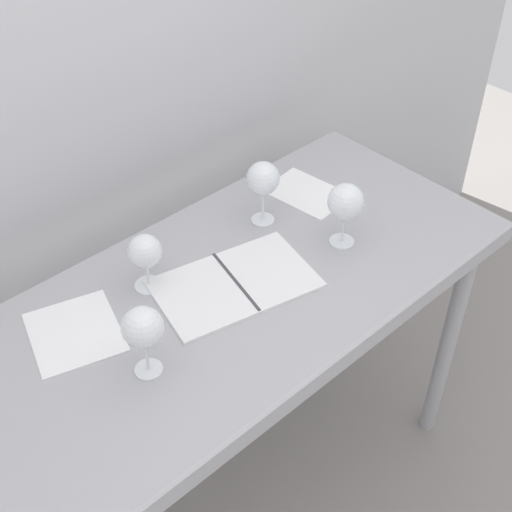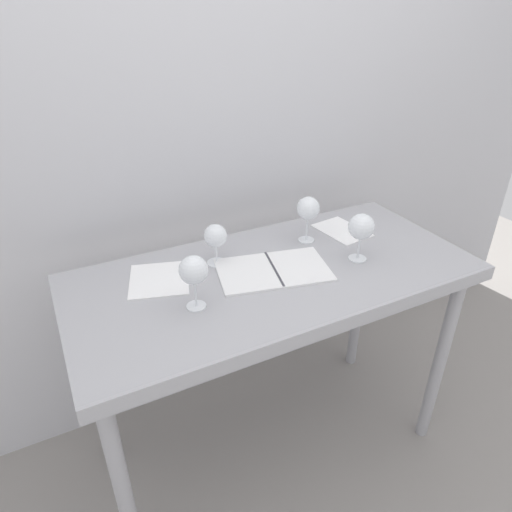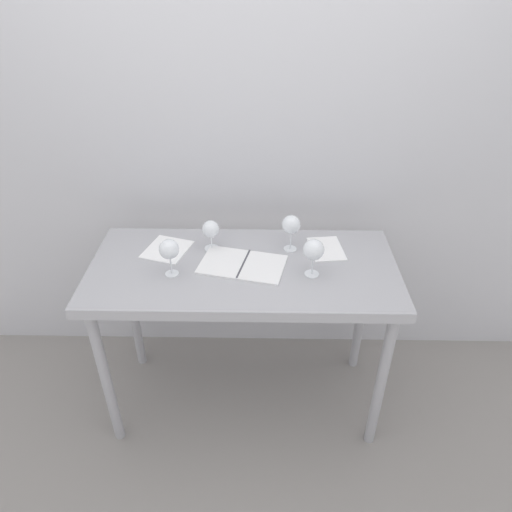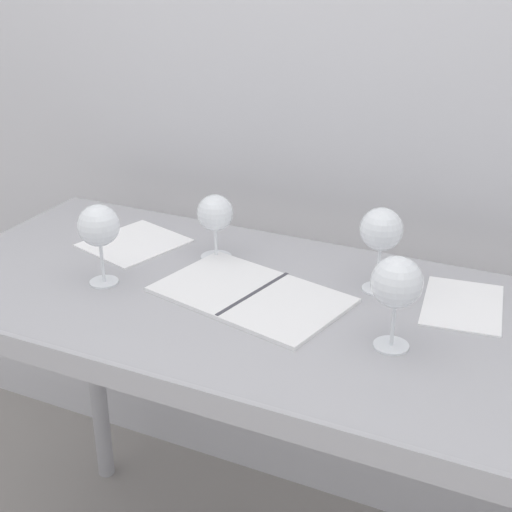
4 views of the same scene
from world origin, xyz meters
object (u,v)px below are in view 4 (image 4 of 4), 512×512
Objects in this scene: wine_glass_far_right at (381,232)px; open_notebook at (251,295)px; wine_glass_near_right at (397,284)px; tasting_sheet_upper at (463,305)px; wine_glass_far_left at (215,215)px; tasting_sheet_lower at (134,243)px; wine_glass_near_left at (99,227)px.

open_notebook is (-0.22, -0.14, -0.13)m from wine_glass_far_right.
tasting_sheet_upper is (0.09, 0.21, -0.12)m from wine_glass_near_right.
wine_glass_near_right is at bearing -119.49° from tasting_sheet_upper.
wine_glass_near_right is 0.50m from wine_glass_far_left.
wine_glass_far_left is 0.70× the size of tasting_sheet_upper.
wine_glass_far_right is at bearing 175.05° from tasting_sheet_upper.
tasting_sheet_upper is (0.40, 0.14, -0.00)m from open_notebook.
tasting_sheet_lower is at bearing -178.70° from wine_glass_far_right.
wine_glass_far_right is at bearing 113.02° from wine_glass_near_right.
wine_glass_near_right is 0.82× the size of tasting_sheet_upper.
wine_glass_far_right is 0.22m from tasting_sheet_upper.
tasting_sheet_upper is (0.71, 0.22, -0.12)m from wine_glass_near_left.
tasting_sheet_lower is at bearing 174.52° from tasting_sheet_upper.
tasting_sheet_upper is 1.01× the size of tasting_sheet_lower.
wine_glass_near_right is at bearing -66.98° from wine_glass_far_right.
wine_glass_far_right reaches higher than wine_glass_far_left.
wine_glass_far_right is at bearing 44.74° from open_notebook.
open_notebook is (-0.31, 0.07, -0.12)m from wine_glass_near_right.
open_notebook is 1.97× the size of tasting_sheet_upper.
wine_glass_near_left reaches higher than wine_glass_far_left.
tasting_sheet_upper is (0.55, 0.01, -0.10)m from wine_glass_far_left.
open_notebook is 1.99× the size of tasting_sheet_lower.
wine_glass_near_right reaches higher than wine_glass_far_left.
tasting_sheet_upper is at bearing 18.41° from tasting_sheet_lower.
open_notebook is at bearing -41.84° from wine_glass_far_left.
wine_glass_far_left is at bearing 53.57° from wine_glass_near_left.
tasting_sheet_upper is at bearing 0.85° from wine_glass_far_left.
tasting_sheet_lower is (-0.21, -0.01, -0.10)m from wine_glass_far_left.
open_notebook is at bearing 167.96° from wine_glass_near_right.
open_notebook is (0.31, 0.07, -0.12)m from wine_glass_near_left.
wine_glass_near_right is at bearing 1.15° from tasting_sheet_lower.
wine_glass_near_left is 1.17× the size of wine_glass_far_left.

